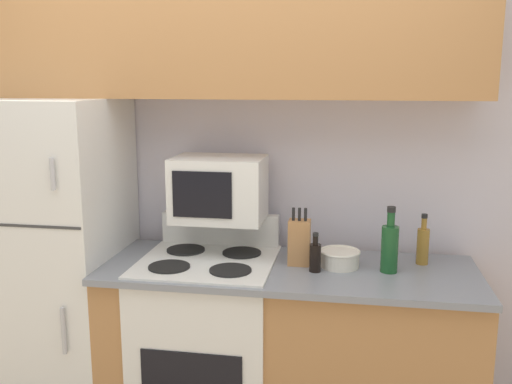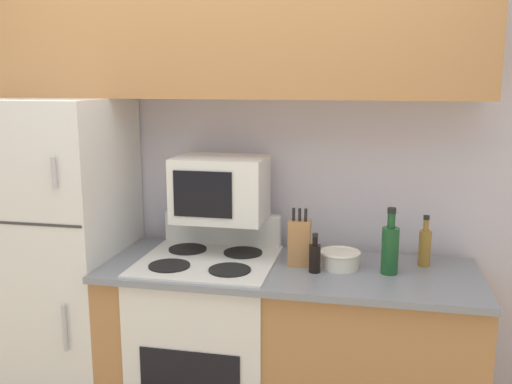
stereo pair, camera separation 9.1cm
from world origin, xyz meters
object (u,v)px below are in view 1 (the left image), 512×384
refrigerator (56,268)px  bottle_vinegar (423,244)px  bottle_soy_sauce (315,256)px  stove (209,349)px  knife_block (299,242)px  bottle_wine_green (390,247)px  microwave (219,189)px  bowl (340,258)px

refrigerator → bottle_vinegar: refrigerator is taller
bottle_soy_sauce → stove: bearing=174.6°
refrigerator → stove: (0.80, -0.04, -0.36)m
refrigerator → knife_block: bearing=0.2°
stove → knife_block: (0.43, 0.04, 0.56)m
stove → bottle_soy_sauce: bearing=-5.4°
knife_block → bottle_vinegar: size_ratio=1.13×
bottle_wine_green → stove: bearing=-179.8°
microwave → bowl: 0.66m
bowl → bottle_vinegar: size_ratio=0.79×
microwave → bottle_soy_sauce: (0.48, -0.18, -0.26)m
refrigerator → bottle_wine_green: (1.64, -0.03, 0.21)m
knife_block → bottle_soy_sauce: (0.08, -0.09, -0.04)m
bowl → bottle_vinegar: bottle_vinegar is taller
bowl → microwave: bearing=170.7°
bottle_vinegar → refrigerator: bearing=-176.5°
refrigerator → bottle_vinegar: size_ratio=7.07×
bottle_vinegar → bottle_soy_sauce: 0.52m
bowl → bottle_vinegar: bearing=15.9°
knife_block → bottle_soy_sauce: bearing=-47.3°
microwave → bottle_vinegar: microwave is taller
refrigerator → microwave: 0.93m
microwave → knife_block: size_ratio=1.61×
refrigerator → bottle_wine_green: size_ratio=5.66×
stove → knife_block: knife_block is taller
knife_block → bowl: size_ratio=1.44×
knife_block → stove: bearing=-174.8°
bowl → stove: bearing=-176.6°
microwave → bottle_vinegar: (0.97, 0.01, -0.24)m
refrigerator → bottle_wine_green: refrigerator is taller
bottle_wine_green → knife_block: bearing=174.9°
microwave → bottle_wine_green: bearing=-9.1°
bottle_vinegar → bottle_soy_sauce: bottle_vinegar is taller
knife_block → bottle_wine_green: bearing=-5.1°
refrigerator → bottle_vinegar: bearing=3.5°
refrigerator → bowl: 1.43m
stove → bottle_wine_green: 1.01m
bottle_vinegar → bowl: bearing=-164.1°
bottle_soy_sauce → bowl: bearing=38.3°
bottle_soy_sauce → bottle_wine_green: bearing=8.9°
microwave → bottle_wine_green: microwave is taller
microwave → bottle_wine_green: (0.81, -0.13, -0.21)m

